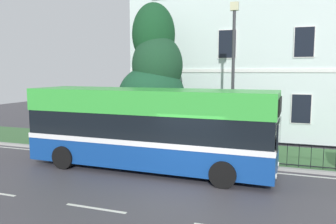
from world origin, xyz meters
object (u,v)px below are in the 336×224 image
Objects in this scene: georgian_townhouse at (270,32)px; single_decker_bus at (149,128)px; street_lamp_post at (233,70)px; evergreen_tree at (157,94)px.

georgian_townhouse is 1.60× the size of single_decker_bus.
street_lamp_post is (-1.07, -9.18, -2.65)m from georgian_townhouse.
street_lamp_post is (2.95, 2.80, 2.34)m from single_decker_bus.
single_decker_bus is at bearing -108.53° from georgian_townhouse.
single_decker_bus is at bearing -72.74° from evergreen_tree.
georgian_townhouse reaches higher than street_lamp_post.
evergreen_tree reaches higher than street_lamp_post.
georgian_townhouse reaches higher than evergreen_tree.
georgian_townhouse is 13.58m from single_decker_bus.
georgian_townhouse is 2.36× the size of street_lamp_post.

